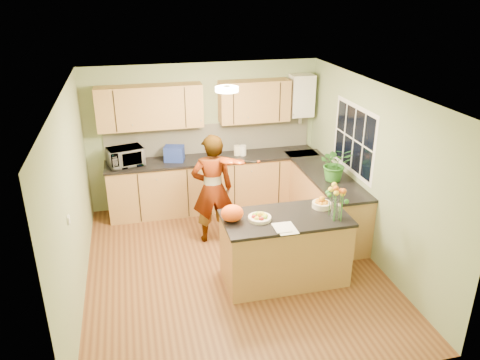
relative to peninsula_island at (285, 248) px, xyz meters
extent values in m
plane|color=brown|center=(-0.60, 0.42, -0.47)|extent=(4.50, 4.50, 0.00)
cube|color=white|center=(-0.60, 0.42, 2.03)|extent=(4.00, 4.50, 0.02)
cube|color=#8EA777|center=(-0.60, 2.67, 0.78)|extent=(4.00, 0.02, 2.50)
cube|color=#8EA777|center=(-0.60, -1.83, 0.78)|extent=(4.00, 0.02, 2.50)
cube|color=#8EA777|center=(-2.60, 0.42, 0.78)|extent=(0.02, 4.50, 2.50)
cube|color=#8EA777|center=(1.40, 0.42, 0.78)|extent=(0.02, 4.50, 2.50)
cube|color=#AC7544|center=(-0.50, 2.37, -0.02)|extent=(3.60, 0.60, 0.90)
cube|color=black|center=(-0.50, 2.36, 0.45)|extent=(3.64, 0.62, 0.04)
cube|color=#AC7544|center=(1.10, 1.27, -0.02)|extent=(0.60, 2.20, 0.90)
cube|color=black|center=(1.09, 1.27, 0.45)|extent=(0.62, 2.24, 0.04)
cube|color=silver|center=(-0.50, 2.66, 0.73)|extent=(3.60, 0.02, 0.52)
cube|color=#AC7544|center=(-1.50, 2.50, 1.38)|extent=(1.70, 0.34, 0.70)
cube|color=#AC7544|center=(0.25, 2.50, 1.38)|extent=(1.20, 0.34, 0.70)
cube|color=white|center=(1.10, 2.51, 1.43)|extent=(0.40, 0.30, 0.72)
cylinder|color=#B5B5B9|center=(1.10, 2.51, 1.03)|extent=(0.06, 0.06, 0.20)
cube|color=white|center=(1.39, 1.02, 1.08)|extent=(0.01, 1.30, 1.05)
cube|color=black|center=(1.39, 1.02, 1.08)|extent=(0.01, 1.18, 0.92)
cube|color=white|center=(-2.59, -0.18, 0.83)|extent=(0.02, 0.09, 0.09)
cylinder|color=#FFEABF|center=(-0.60, 0.72, 1.99)|extent=(0.30, 0.30, 0.06)
cylinder|color=white|center=(-0.60, 0.72, 2.02)|extent=(0.10, 0.10, 0.02)
cube|color=#AC7544|center=(0.00, 0.00, -0.02)|extent=(1.59, 0.80, 0.90)
cube|color=black|center=(0.00, 0.00, 0.45)|extent=(1.63, 0.84, 0.04)
cylinder|color=#F5E5C4|center=(-0.35, 0.00, 0.49)|extent=(0.29, 0.29, 0.04)
cylinder|color=#F5E5C4|center=(0.55, 0.15, 0.50)|extent=(0.25, 0.25, 0.07)
cylinder|color=silver|center=(0.60, -0.18, 0.58)|extent=(0.12, 0.12, 0.24)
ellipsoid|color=#FF5715|center=(-0.70, 0.05, 0.57)|extent=(0.34, 0.30, 0.22)
cube|color=silver|center=(-0.10, -0.30, 0.47)|extent=(0.23, 0.32, 0.01)
imported|color=tan|center=(-0.73, 1.26, 0.39)|extent=(0.64, 0.43, 1.71)
imported|color=white|center=(-1.96, 2.34, 0.62)|extent=(0.63, 0.50, 0.30)
cube|color=navy|center=(-1.17, 2.38, 0.60)|extent=(0.37, 0.31, 0.25)
cylinder|color=#B5B5B9|center=(-0.50, 2.37, 0.57)|extent=(0.15, 0.15, 0.20)
sphere|color=black|center=(-0.50, 2.37, 0.71)|extent=(0.07, 0.07, 0.07)
cylinder|color=#F5E5C4|center=(-0.08, 2.40, 0.56)|extent=(0.15, 0.15, 0.17)
cylinder|color=white|center=(0.02, 2.37, 0.56)|extent=(0.15, 0.15, 0.18)
imported|color=#307727|center=(1.10, 0.97, 0.74)|extent=(0.56, 0.51, 0.54)
camera|label=1|loc=(-1.82, -5.05, 3.24)|focal=35.00mm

